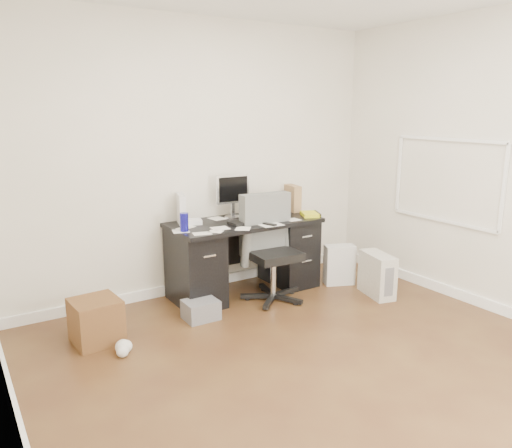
{
  "coord_description": "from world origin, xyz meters",
  "views": [
    {
      "loc": [
        -2.18,
        -2.51,
        1.85
      ],
      "look_at": [
        0.15,
        1.2,
        0.82
      ],
      "focal_mm": 35.0,
      "sensor_mm": 36.0,
      "label": 1
    }
  ],
  "objects": [
    {
      "name": "ground",
      "position": [
        0.0,
        0.0,
        0.0
      ],
      "size": [
        4.0,
        4.0,
        0.0
      ],
      "primitive_type": "plane",
      "color": "#412415",
      "rests_on": "ground"
    },
    {
      "name": "pc_tower",
      "position": [
        1.37,
        0.86,
        0.22
      ],
      "size": [
        0.29,
        0.47,
        0.43
      ],
      "primitive_type": "cube",
      "rotation": [
        0.0,
        0.0,
        -0.25
      ],
      "color": "#AEAA9D",
      "rests_on": "ground"
    },
    {
      "name": "shopping_bag",
      "position": [
        1.28,
        1.31,
        0.21
      ],
      "size": [
        0.37,
        0.33,
        0.43
      ],
      "primitive_type": "cube",
      "rotation": [
        0.0,
        0.0,
        -0.39
      ],
      "color": "silver",
      "rests_on": "ground"
    },
    {
      "name": "pen_cup",
      "position": [
        0.51,
        1.77,
        0.86
      ],
      "size": [
        0.12,
        0.12,
        0.22
      ],
      "primitive_type": null,
      "rotation": [
        0.0,
        0.0,
        0.4
      ],
      "color": "#562C18",
      "rests_on": "desk"
    },
    {
      "name": "paper_remote",
      "position": [
        0.42,
        1.35,
        0.76
      ],
      "size": [
        0.23,
        0.18,
        0.02
      ],
      "primitive_type": null,
      "rotation": [
        0.0,
        0.0,
        -0.04
      ],
      "color": "silver",
      "rests_on": "desk"
    },
    {
      "name": "loose_papers",
      "position": [
        0.1,
        1.6,
        0.75
      ],
      "size": [
        1.1,
        0.6,
        0.0
      ],
      "primitive_type": null,
      "color": "silver",
      "rests_on": "desk"
    },
    {
      "name": "room_shell",
      "position": [
        0.03,
        0.03,
        1.66
      ],
      "size": [
        4.02,
        4.02,
        2.71
      ],
      "color": "beige",
      "rests_on": "ground"
    },
    {
      "name": "desk",
      "position": [
        0.3,
        1.65,
        0.4
      ],
      "size": [
        1.5,
        0.7,
        0.75
      ],
      "color": "black",
      "rests_on": "ground"
    },
    {
      "name": "yellow_book",
      "position": [
        0.99,
        1.47,
        0.77
      ],
      "size": [
        0.24,
        0.26,
        0.04
      ],
      "primitive_type": "cube",
      "rotation": [
        0.0,
        0.0,
        -0.41
      ],
      "color": "yellow",
      "rests_on": "desk"
    },
    {
      "name": "computer_mouse",
      "position": [
        0.74,
        1.52,
        0.78
      ],
      "size": [
        0.08,
        0.08,
        0.06
      ],
      "primitive_type": "sphere",
      "rotation": [
        0.0,
        0.0,
        0.35
      ],
      "color": "silver",
      "rests_on": "desk"
    },
    {
      "name": "keyboard",
      "position": [
        0.33,
        1.54,
        0.76
      ],
      "size": [
        0.5,
        0.19,
        0.03
      ],
      "primitive_type": "cube",
      "rotation": [
        0.0,
        0.0,
        0.05
      ],
      "color": "black",
      "rests_on": "desk"
    },
    {
      "name": "lcd_monitor",
      "position": [
        0.27,
        1.83,
        0.98
      ],
      "size": [
        0.37,
        0.22,
        0.45
      ],
      "primitive_type": null,
      "rotation": [
        0.0,
        0.0,
        -0.05
      ],
      "color": "silver",
      "rests_on": "desk"
    },
    {
      "name": "wicker_basket",
      "position": [
        -1.29,
        1.32,
        0.18
      ],
      "size": [
        0.39,
        0.39,
        0.36
      ],
      "primitive_type": "cube",
      "rotation": [
        0.0,
        0.0,
        0.08
      ],
      "color": "#513218",
      "rests_on": "ground"
    },
    {
      "name": "white_binder",
      "position": [
        -0.29,
        1.85,
        0.9
      ],
      "size": [
        0.18,
        0.28,
        0.29
      ],
      "primitive_type": "cube",
      "rotation": [
        0.0,
        0.0,
        -0.28
      ],
      "color": "silver",
      "rests_on": "desk"
    },
    {
      "name": "magazine_file",
      "position": [
        0.99,
        1.78,
        0.89
      ],
      "size": [
        0.15,
        0.26,
        0.28
      ],
      "primitive_type": "cube",
      "rotation": [
        0.0,
        0.0,
        -0.15
      ],
      "color": "olive",
      "rests_on": "desk"
    },
    {
      "name": "travel_mug",
      "position": [
        -0.39,
        1.56,
        0.84
      ],
      "size": [
        0.09,
        0.09,
        0.17
      ],
      "primitive_type": "cylinder",
      "rotation": [
        0.0,
        0.0,
        0.26
      ],
      "color": "#181697",
      "rests_on": "desk"
    },
    {
      "name": "desk_printer",
      "position": [
        -0.38,
        1.28,
        0.09
      ],
      "size": [
        0.3,
        0.24,
        0.17
      ],
      "primitive_type": "cube",
      "rotation": [
        0.0,
        0.0,
        -0.01
      ],
      "color": "slate",
      "rests_on": "ground"
    },
    {
      "name": "office_chair",
      "position": [
        0.43,
        1.32,
        0.52
      ],
      "size": [
        0.62,
        0.62,
        1.04
      ],
      "primitive_type": null,
      "rotation": [
        0.0,
        0.0,
        -0.06
      ],
      "color": "#595B59",
      "rests_on": "ground"
    }
  ]
}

